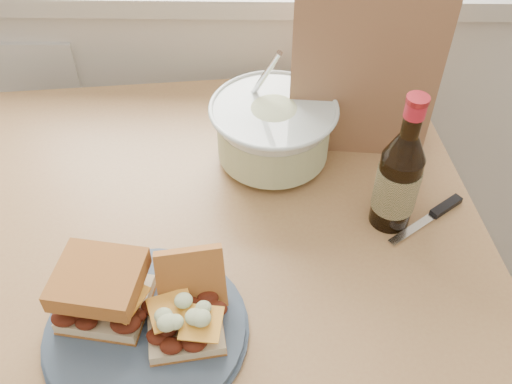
{
  "coord_description": "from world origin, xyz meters",
  "views": [
    {
      "loc": [
        0.2,
        0.29,
        1.49
      ],
      "look_at": [
        0.19,
        0.92,
        0.85
      ],
      "focal_mm": 40.0,
      "sensor_mm": 36.0,
      "label": 1
    }
  ],
  "objects_px": {
    "dining_table": "(211,285)",
    "beer_bottle": "(398,179)",
    "paper_bag": "(363,53)",
    "coleslaw_bowl": "(273,133)",
    "plate": "(146,330)"
  },
  "relations": [
    {
      "from": "dining_table",
      "to": "beer_bottle",
      "type": "height_order",
      "value": "beer_bottle"
    },
    {
      "from": "beer_bottle",
      "to": "paper_bag",
      "type": "xyz_separation_m",
      "value": [
        -0.04,
        0.25,
        0.07
      ]
    },
    {
      "from": "coleslaw_bowl",
      "to": "paper_bag",
      "type": "relative_size",
      "value": 0.69
    },
    {
      "from": "plate",
      "to": "beer_bottle",
      "type": "height_order",
      "value": "beer_bottle"
    },
    {
      "from": "plate",
      "to": "paper_bag",
      "type": "height_order",
      "value": "paper_bag"
    },
    {
      "from": "dining_table",
      "to": "paper_bag",
      "type": "relative_size",
      "value": 3.13
    },
    {
      "from": "beer_bottle",
      "to": "coleslaw_bowl",
      "type": "bearing_deg",
      "value": 153.23
    },
    {
      "from": "dining_table",
      "to": "coleslaw_bowl",
      "type": "height_order",
      "value": "coleslaw_bowl"
    },
    {
      "from": "plate",
      "to": "beer_bottle",
      "type": "xyz_separation_m",
      "value": [
        0.37,
        0.22,
        0.09
      ]
    },
    {
      "from": "dining_table",
      "to": "paper_bag",
      "type": "bearing_deg",
      "value": 42.56
    },
    {
      "from": "plate",
      "to": "paper_bag",
      "type": "distance_m",
      "value": 0.61
    },
    {
      "from": "dining_table",
      "to": "plate",
      "type": "bearing_deg",
      "value": -120.38
    },
    {
      "from": "beer_bottle",
      "to": "paper_bag",
      "type": "bearing_deg",
      "value": 109.41
    },
    {
      "from": "beer_bottle",
      "to": "paper_bag",
      "type": "relative_size",
      "value": 0.76
    },
    {
      "from": "plate",
      "to": "coleslaw_bowl",
      "type": "height_order",
      "value": "coleslaw_bowl"
    }
  ]
}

